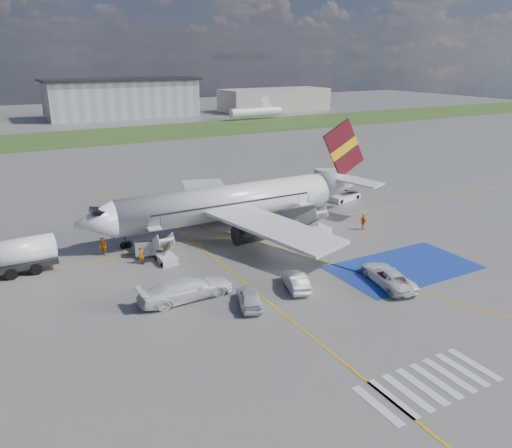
# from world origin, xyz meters

# --- Properties ---
(ground) EXTENTS (400.00, 400.00, 0.00)m
(ground) POSITION_xyz_m (0.00, 0.00, 0.00)
(ground) COLOR #60605E
(ground) RESTS_ON ground
(grass_strip) EXTENTS (400.00, 30.00, 0.01)m
(grass_strip) POSITION_xyz_m (0.00, 95.00, 0.01)
(grass_strip) COLOR #2D4C1E
(grass_strip) RESTS_ON ground
(taxiway_line_main) EXTENTS (120.00, 0.20, 0.01)m
(taxiway_line_main) POSITION_xyz_m (0.00, 12.00, 0.01)
(taxiway_line_main) COLOR gold
(taxiway_line_main) RESTS_ON ground
(taxiway_line_cross) EXTENTS (0.20, 60.00, 0.01)m
(taxiway_line_cross) POSITION_xyz_m (-5.00, -10.00, 0.01)
(taxiway_line_cross) COLOR gold
(taxiway_line_cross) RESTS_ON ground
(taxiway_line_diag) EXTENTS (20.71, 56.45, 0.01)m
(taxiway_line_diag) POSITION_xyz_m (0.00, 12.00, 0.01)
(taxiway_line_diag) COLOR gold
(taxiway_line_diag) RESTS_ON ground
(staging_box) EXTENTS (14.00, 8.00, 0.01)m
(staging_box) POSITION_xyz_m (10.00, -4.00, 0.01)
(staging_box) COLOR #193499
(staging_box) RESTS_ON ground
(crosswalk) EXTENTS (9.00, 4.00, 0.01)m
(crosswalk) POSITION_xyz_m (-1.80, -18.00, 0.01)
(crosswalk) COLOR silver
(crosswalk) RESTS_ON ground
(terminal_centre) EXTENTS (48.00, 18.00, 12.00)m
(terminal_centre) POSITION_xyz_m (20.00, 135.00, 6.00)
(terminal_centre) COLOR gray
(terminal_centre) RESTS_ON ground
(terminal_east) EXTENTS (40.00, 16.00, 8.00)m
(terminal_east) POSITION_xyz_m (75.00, 128.00, 4.00)
(terminal_east) COLOR #A19B8B
(terminal_east) RESTS_ON ground
(airliner) EXTENTS (36.81, 32.95, 11.92)m
(airliner) POSITION_xyz_m (1.51, 14.00, 3.39)
(airliner) COLOR silver
(airliner) RESTS_ON ground
(airstairs_fwd) EXTENTS (1.90, 5.20, 3.60)m
(airstairs_fwd) POSITION_xyz_m (-9.50, 8.70, 0.62)
(airstairs_fwd) COLOR silver
(airstairs_fwd) RESTS_ON ground
(airstairs_aft) EXTENTS (1.90, 5.20, 3.60)m
(airstairs_aft) POSITION_xyz_m (9.00, 8.70, 0.62)
(airstairs_aft) COLOR silver
(airstairs_aft) RESTS_ON ground
(fuel_tanker) EXTENTS (9.96, 3.21, 3.35)m
(fuel_tanker) POSITION_xyz_m (-23.93, 12.50, 1.41)
(fuel_tanker) COLOR black
(fuel_tanker) RESTS_ON ground
(gpu_cart) EXTENTS (2.39, 1.82, 1.78)m
(gpu_cart) POSITION_xyz_m (-10.74, 11.04, 0.80)
(gpu_cart) COLOR silver
(gpu_cart) RESTS_ON ground
(belt_loader) EXTENTS (5.44, 2.89, 1.57)m
(belt_loader) POSITION_xyz_m (20.16, 17.51, 0.39)
(belt_loader) COLOR silver
(belt_loader) RESTS_ON ground
(car_silver_a) EXTENTS (3.11, 4.70, 1.49)m
(car_silver_a) POSITION_xyz_m (-6.70, -3.61, 0.74)
(car_silver_a) COLOR silver
(car_silver_a) RESTS_ON ground
(car_silver_b) EXTENTS (2.79, 4.73, 1.47)m
(car_silver_b) POSITION_xyz_m (-1.67, -2.75, 0.74)
(car_silver_b) COLOR #B2B5BA
(car_silver_b) RESTS_ON ground
(van_white_a) EXTENTS (3.58, 5.68, 1.97)m
(van_white_a) POSITION_xyz_m (6.06, -5.92, 0.99)
(van_white_a) COLOR white
(van_white_a) RESTS_ON ground
(van_white_b) EXTENTS (6.17, 2.67, 2.39)m
(van_white_b) POSITION_xyz_m (-10.70, 0.05, 1.19)
(van_white_b) COLOR white
(van_white_b) RESTS_ON ground
(crew_fwd) EXTENTS (0.71, 0.57, 1.71)m
(crew_fwd) POSITION_xyz_m (-11.73, 9.31, 0.86)
(crew_fwd) COLOR orange
(crew_fwd) RESTS_ON ground
(crew_nose) EXTENTS (1.04, 1.15, 1.92)m
(crew_nose) POSITION_xyz_m (-14.54, 13.17, 0.96)
(crew_nose) COLOR orange
(crew_nose) RESTS_ON ground
(crew_aft) EXTENTS (0.51, 1.11, 1.85)m
(crew_aft) POSITION_xyz_m (13.97, 6.59, 0.92)
(crew_aft) COLOR orange
(crew_aft) RESTS_ON ground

